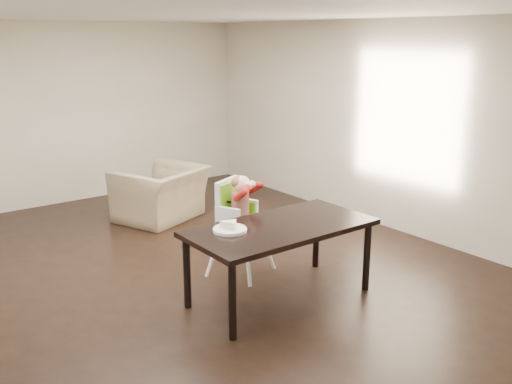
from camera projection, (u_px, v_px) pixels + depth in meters
ground at (182, 274)px, 6.16m from camera, size 7.00×7.00×0.00m
room_walls at (176, 101)px, 5.66m from camera, size 6.02×7.02×2.71m
dining_table at (280, 233)px, 5.42m from camera, size 1.80×0.90×0.75m
high_chair at (238, 205)px, 6.00m from camera, size 0.60×0.60×1.08m
plate at (230, 228)px, 5.23m from camera, size 0.41×0.41×0.09m
armchair at (161, 185)px, 7.88m from camera, size 1.31×1.09×0.98m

